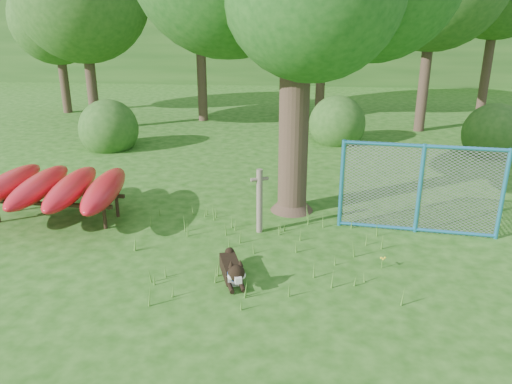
# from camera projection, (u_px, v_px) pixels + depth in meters

# --- Properties ---
(ground) EXTENTS (80.00, 80.00, 0.00)m
(ground) POSITION_uv_depth(u_px,v_px,m) (236.00, 276.00, 7.95)
(ground) COLOR #1A4B0F
(ground) RESTS_ON ground
(wooden_post) EXTENTS (0.33, 0.20, 1.25)m
(wooden_post) POSITION_uv_depth(u_px,v_px,m) (260.00, 199.00, 9.33)
(wooden_post) COLOR #665A4D
(wooden_post) RESTS_ON ground
(kayak_rack) EXTENTS (2.91, 2.71, 0.90)m
(kayak_rack) POSITION_uv_depth(u_px,v_px,m) (55.00, 187.00, 9.90)
(kayak_rack) COLOR black
(kayak_rack) RESTS_ON ground
(husky_dog) EXTENTS (0.55, 1.10, 0.50)m
(husky_dog) POSITION_uv_depth(u_px,v_px,m) (233.00, 270.00, 7.76)
(husky_dog) COLOR black
(husky_dog) RESTS_ON ground
(fence_section) EXTENTS (2.95, 0.41, 2.88)m
(fence_section) POSITION_uv_depth(u_px,v_px,m) (420.00, 189.00, 9.27)
(fence_section) COLOR teal
(fence_section) RESTS_ON ground
(wildflower_clump) EXTENTS (0.10, 0.10, 0.21)m
(wildflower_clump) POSITION_uv_depth(u_px,v_px,m) (382.00, 259.00, 8.13)
(wildflower_clump) COLOR #487E29
(wildflower_clump) RESTS_ON ground
(bg_tree_c) EXTENTS (4.00, 4.00, 6.12)m
(bg_tree_c) POSITION_uv_depth(u_px,v_px,m) (324.00, 8.00, 18.58)
(bg_tree_c) COLOR #38281E
(bg_tree_c) RESTS_ON ground
(bg_tree_f) EXTENTS (3.60, 3.60, 5.55)m
(bg_tree_f) POSITION_uv_depth(u_px,v_px,m) (56.00, 19.00, 19.74)
(bg_tree_f) COLOR #38281E
(bg_tree_f) RESTS_ON ground
(shrub_left) EXTENTS (1.80, 1.80, 1.80)m
(shrub_left) POSITION_uv_depth(u_px,v_px,m) (111.00, 148.00, 15.46)
(shrub_left) COLOR #234E19
(shrub_left) RESTS_ON ground
(shrub_right) EXTENTS (1.80, 1.80, 1.80)m
(shrub_right) POSITION_uv_depth(u_px,v_px,m) (491.00, 154.00, 14.80)
(shrub_right) COLOR #234E19
(shrub_right) RESTS_ON ground
(shrub_mid) EXTENTS (1.80, 1.80, 1.80)m
(shrub_mid) POSITION_uv_depth(u_px,v_px,m) (336.00, 142.00, 16.18)
(shrub_mid) COLOR #234E19
(shrub_mid) RESTS_ON ground
(wooded_hillside) EXTENTS (80.00, 12.00, 6.00)m
(wooded_hillside) POSITION_uv_depth(u_px,v_px,m) (295.00, 28.00, 33.14)
(wooded_hillside) COLOR #234E19
(wooded_hillside) RESTS_ON ground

